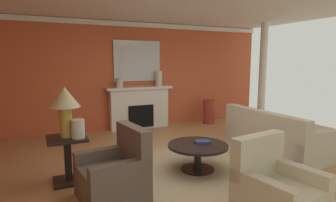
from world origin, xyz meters
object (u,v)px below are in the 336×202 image
object	(u,v)px
armchair_near_window	(115,176)
vase_tall_corner	(209,112)
vase_on_side_table	(78,129)
side_table	(68,156)
vase_mantel_right	(159,79)
vase_mantel_left	(119,83)
fireplace	(139,109)
armchair_facing_fireplace	(276,194)
mantel_mirror	(137,61)
table_lamp	(65,102)
coffee_table	(198,151)
sofa	(274,137)

from	to	relation	value
armchair_near_window	vase_tall_corner	world-z (taller)	armchair_near_window
armchair_near_window	vase_on_side_table	distance (m)	0.92
side_table	vase_mantel_right	bearing A→B (deg)	45.48
side_table	vase_mantel_left	bearing A→B (deg)	59.92
vase_mantel_right	fireplace	bearing A→B (deg)	174.88
armchair_near_window	armchair_facing_fireplace	size ratio (longest dim) A/B	1.00
mantel_mirror	vase_tall_corner	world-z (taller)	mantel_mirror
mantel_mirror	table_lamp	xyz separation A→B (m)	(-2.13, -2.89, -0.59)
coffee_table	vase_on_side_table	distance (m)	1.95
fireplace	armchair_facing_fireplace	world-z (taller)	fireplace
vase_mantel_right	vase_mantel_left	bearing A→B (deg)	180.00
armchair_near_window	side_table	distance (m)	0.94
vase_mantel_right	vase_tall_corner	bearing A→B (deg)	-9.61
armchair_near_window	table_lamp	world-z (taller)	table_lamp
fireplace	vase_tall_corner	distance (m)	2.06
armchair_near_window	vase_tall_corner	distance (m)	4.88
vase_mantel_right	vase_mantel_left	world-z (taller)	vase_mantel_right
sofa	side_table	distance (m)	3.92
armchair_near_window	vase_on_side_table	size ratio (longest dim) A/B	3.44
sofa	coffee_table	size ratio (longest dim) A/B	2.11
armchair_facing_fireplace	mantel_mirror	bearing A→B (deg)	89.08
armchair_near_window	vase_on_side_table	xyz separation A→B (m)	(-0.36, 0.66, 0.53)
fireplace	armchair_facing_fireplace	size ratio (longest dim) A/B	1.89
sofa	vase_mantel_right	world-z (taller)	vase_mantel_right
armchair_facing_fireplace	armchair_near_window	bearing A→B (deg)	139.40
coffee_table	vase_on_side_table	xyz separation A→B (m)	(-1.85, 0.33, 0.50)
table_lamp	vase_mantel_right	world-z (taller)	vase_mantel_right
armchair_near_window	side_table	size ratio (longest dim) A/B	1.36
armchair_facing_fireplace	fireplace	bearing A→B (deg)	89.06
table_lamp	vase_tall_corner	xyz separation A→B (m)	(4.15, 2.47, -0.88)
armchair_near_window	sofa	bearing A→B (deg)	8.98
sofa	coffee_table	bearing A→B (deg)	-173.89
coffee_table	vase_mantel_right	xyz separation A→B (m)	(0.67, 3.17, 1.00)
vase_mantel_left	side_table	bearing A→B (deg)	-120.08
mantel_mirror	armchair_near_window	xyz separation A→B (m)	(-1.61, -3.67, -1.51)
armchair_facing_fireplace	vase_on_side_table	xyz separation A→B (m)	(-1.90, 1.98, 0.53)
armchair_near_window	vase_mantel_right	xyz separation A→B (m)	(2.16, 3.50, 1.03)
armchair_facing_fireplace	side_table	world-z (taller)	armchair_facing_fireplace
vase_mantel_right	vase_mantel_left	xyz separation A→B (m)	(-1.10, 0.00, -0.08)
mantel_mirror	armchair_facing_fireplace	xyz separation A→B (m)	(-0.08, -4.99, -1.51)
table_lamp	vase_mantel_left	size ratio (longest dim) A/B	3.14
sofa	vase_on_side_table	size ratio (longest dim) A/B	7.64
fireplace	side_table	xyz separation A→B (m)	(-2.13, -2.77, -0.14)
coffee_table	side_table	world-z (taller)	side_table
mantel_mirror	vase_tall_corner	size ratio (longest dim) A/B	1.86
side_table	coffee_table	bearing A→B (deg)	-12.65
armchair_facing_fireplace	vase_mantel_right	size ratio (longest dim) A/B	2.32
table_lamp	vase_mantel_right	bearing A→B (deg)	45.48
armchair_near_window	vase_mantel_left	distance (m)	3.78
vase_mantel_right	vase_tall_corner	xyz separation A→B (m)	(1.48, -0.25, -0.99)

